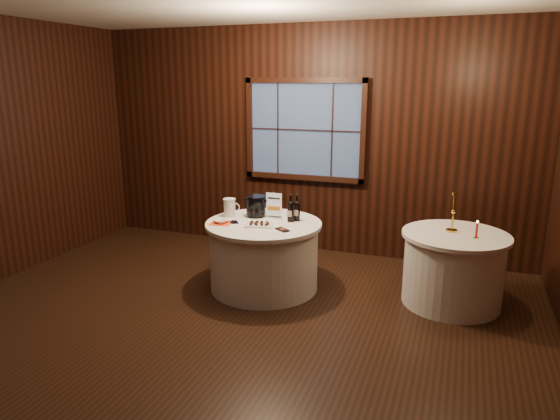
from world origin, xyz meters
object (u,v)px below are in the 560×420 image
at_px(chocolate_plate, 259,224).
at_px(grape_bunch, 234,222).
at_px(chocolate_box, 282,230).
at_px(glass_pitcher, 230,207).
at_px(main_table, 264,255).
at_px(ice_bucket, 256,206).
at_px(sign_stand, 274,209).
at_px(port_bottle_right, 297,209).
at_px(port_bottle_left, 291,210).
at_px(side_table, 453,269).
at_px(cracker_bowl, 221,221).
at_px(red_candle, 477,231).
at_px(brass_candlestick, 453,217).

height_order(chocolate_plate, grape_bunch, chocolate_plate).
height_order(chocolate_box, glass_pitcher, glass_pitcher).
xyz_separation_m(main_table, glass_pitcher, (-0.46, 0.10, 0.49)).
distance_m(ice_bucket, grape_bunch, 0.38).
height_order(sign_stand, glass_pitcher, sign_stand).
relative_size(ice_bucket, chocolate_plate, 0.72).
distance_m(port_bottle_right, chocolate_plate, 0.48).
relative_size(port_bottle_left, chocolate_plate, 0.91).
bearing_deg(sign_stand, chocolate_box, -60.32).
bearing_deg(side_table, ice_bucket, -177.31).
distance_m(port_bottle_left, glass_pitcher, 0.73).
distance_m(port_bottle_left, ice_bucket, 0.45).
bearing_deg(sign_stand, chocolate_plate, -96.69).
relative_size(sign_stand, cracker_bowl, 2.07).
bearing_deg(main_table, chocolate_box, -35.11).
xyz_separation_m(ice_bucket, glass_pitcher, (-0.29, -0.10, -0.02)).
distance_m(main_table, chocolate_plate, 0.42).
height_order(port_bottle_right, ice_bucket, port_bottle_right).
height_order(main_table, sign_stand, sign_stand).
height_order(grape_bunch, glass_pitcher, glass_pitcher).
bearing_deg(red_candle, cracker_bowl, -171.62).
xyz_separation_m(port_bottle_left, port_bottle_right, (0.05, 0.06, -0.00)).
bearing_deg(main_table, glass_pitcher, 167.44).
xyz_separation_m(sign_stand, chocolate_plate, (-0.03, -0.36, -0.08)).
height_order(ice_bucket, red_candle, ice_bucket).
xyz_separation_m(ice_bucket, chocolate_plate, (0.18, -0.34, -0.11)).
distance_m(side_table, port_bottle_right, 1.76).
bearing_deg(sign_stand, cracker_bowl, -140.33).
bearing_deg(port_bottle_right, red_candle, -0.71).
xyz_separation_m(chocolate_plate, grape_bunch, (-0.29, -0.01, 0.00)).
relative_size(cracker_bowl, brass_candlestick, 0.35).
bearing_deg(port_bottle_left, sign_stand, 159.80).
bearing_deg(main_table, port_bottle_right, 31.74).
xyz_separation_m(port_bottle_left, chocolate_box, (0.03, -0.34, -0.13)).
bearing_deg(chocolate_box, cracker_bowl, -146.79).
distance_m(chocolate_plate, red_candle, 2.21).
height_order(side_table, sign_stand, sign_stand).
distance_m(ice_bucket, cracker_bowl, 0.47).
relative_size(chocolate_plate, brass_candlestick, 0.81).
height_order(ice_bucket, cracker_bowl, ice_bucket).
relative_size(port_bottle_right, brass_candlestick, 0.72).
bearing_deg(ice_bucket, grape_bunch, -107.44).
relative_size(ice_bucket, red_candle, 1.32).
bearing_deg(grape_bunch, chocolate_box, -5.45).
bearing_deg(side_table, grape_bunch, -168.79).
relative_size(chocolate_plate, grape_bunch, 2.26).
distance_m(glass_pitcher, cracker_bowl, 0.30).
xyz_separation_m(ice_bucket, grape_bunch, (-0.11, -0.35, -0.11)).
height_order(chocolate_plate, cracker_bowl, chocolate_plate).
relative_size(side_table, glass_pitcher, 5.21).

